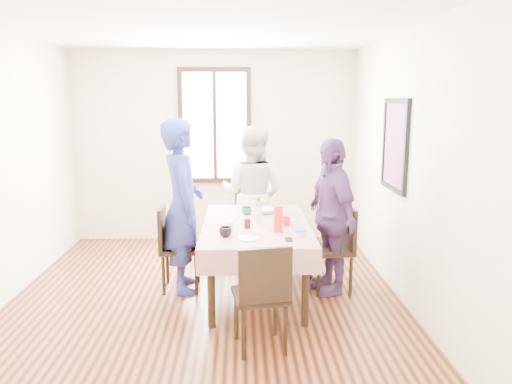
{
  "coord_description": "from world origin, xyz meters",
  "views": [
    {
      "loc": [
        0.37,
        -4.74,
        2.02
      ],
      "look_at": [
        0.52,
        0.09,
        1.1
      ],
      "focal_mm": 34.18,
      "sensor_mm": 36.0,
      "label": 1
    }
  ],
  "objects_px": {
    "chair_far": "(253,224)",
    "person_far": "(253,194)",
    "chair_left": "(181,248)",
    "person_right": "(330,216)",
    "chair_right": "(331,250)",
    "dining_table": "(256,259)",
    "person_left": "(182,206)",
    "chair_near": "(260,295)"
  },
  "relations": [
    {
      "from": "chair_far",
      "to": "person_far",
      "type": "relative_size",
      "value": 0.54
    },
    {
      "from": "chair_left",
      "to": "person_right",
      "type": "relative_size",
      "value": 0.56
    },
    {
      "from": "person_right",
      "to": "chair_left",
      "type": "bearing_deg",
      "value": -108.42
    },
    {
      "from": "chair_far",
      "to": "person_right",
      "type": "xyz_separation_m",
      "value": [
        0.78,
        -1.09,
        0.36
      ]
    },
    {
      "from": "chair_right",
      "to": "person_right",
      "type": "distance_m",
      "value": 0.36
    },
    {
      "from": "dining_table",
      "to": "person_left",
      "type": "distance_m",
      "value": 0.96
    },
    {
      "from": "chair_right",
      "to": "chair_near",
      "type": "relative_size",
      "value": 1.0
    },
    {
      "from": "person_far",
      "to": "dining_table",
      "type": "bearing_deg",
      "value": 112.44
    },
    {
      "from": "dining_table",
      "to": "chair_right",
      "type": "height_order",
      "value": "chair_right"
    },
    {
      "from": "chair_near",
      "to": "person_left",
      "type": "bearing_deg",
      "value": 110.99
    },
    {
      "from": "person_left",
      "to": "person_right",
      "type": "distance_m",
      "value": 1.56
    },
    {
      "from": "chair_right",
      "to": "person_far",
      "type": "relative_size",
      "value": 0.54
    },
    {
      "from": "chair_far",
      "to": "person_left",
      "type": "distance_m",
      "value": 1.34
    },
    {
      "from": "chair_far",
      "to": "person_right",
      "type": "relative_size",
      "value": 0.56
    },
    {
      "from": "chair_right",
      "to": "person_right",
      "type": "height_order",
      "value": "person_right"
    },
    {
      "from": "dining_table",
      "to": "person_right",
      "type": "xyz_separation_m",
      "value": [
        0.78,
        0.05,
        0.44
      ]
    },
    {
      "from": "chair_right",
      "to": "chair_near",
      "type": "distance_m",
      "value": 1.44
    },
    {
      "from": "dining_table",
      "to": "person_far",
      "type": "distance_m",
      "value": 1.22
    },
    {
      "from": "person_far",
      "to": "person_right",
      "type": "relative_size",
      "value": 1.04
    },
    {
      "from": "person_left",
      "to": "person_far",
      "type": "bearing_deg",
      "value": -51.73
    },
    {
      "from": "person_right",
      "to": "chair_far",
      "type": "bearing_deg",
      "value": -159.14
    },
    {
      "from": "chair_far",
      "to": "person_right",
      "type": "height_order",
      "value": "person_right"
    },
    {
      "from": "person_far",
      "to": "person_right",
      "type": "xyz_separation_m",
      "value": [
        0.78,
        -1.07,
        -0.03
      ]
    },
    {
      "from": "chair_far",
      "to": "person_far",
      "type": "distance_m",
      "value": 0.39
    },
    {
      "from": "chair_far",
      "to": "person_far",
      "type": "xyz_separation_m",
      "value": [
        -0.0,
        -0.02,
        0.39
      ]
    },
    {
      "from": "person_left",
      "to": "person_far",
      "type": "height_order",
      "value": "person_left"
    },
    {
      "from": "chair_far",
      "to": "chair_near",
      "type": "height_order",
      "value": "same"
    },
    {
      "from": "chair_left",
      "to": "dining_table",
      "type": "bearing_deg",
      "value": 77.37
    },
    {
      "from": "chair_right",
      "to": "person_left",
      "type": "bearing_deg",
      "value": 81.6
    },
    {
      "from": "chair_far",
      "to": "chair_left",
      "type": "bearing_deg",
      "value": 43.79
    },
    {
      "from": "chair_right",
      "to": "person_right",
      "type": "bearing_deg",
      "value": 85.36
    },
    {
      "from": "chair_near",
      "to": "person_right",
      "type": "height_order",
      "value": "person_right"
    },
    {
      "from": "person_left",
      "to": "person_far",
      "type": "distance_m",
      "value": 1.24
    },
    {
      "from": "chair_right",
      "to": "person_left",
      "type": "xyz_separation_m",
      "value": [
        -1.58,
        0.1,
        0.46
      ]
    },
    {
      "from": "dining_table",
      "to": "chair_right",
      "type": "xyz_separation_m",
      "value": [
        0.8,
        0.05,
        0.08
      ]
    },
    {
      "from": "chair_left",
      "to": "person_far",
      "type": "height_order",
      "value": "person_far"
    },
    {
      "from": "chair_near",
      "to": "person_far",
      "type": "bearing_deg",
      "value": 80.05
    },
    {
      "from": "chair_far",
      "to": "person_far",
      "type": "bearing_deg",
      "value": 82.82
    },
    {
      "from": "chair_right",
      "to": "person_far",
      "type": "bearing_deg",
      "value": 32.15
    },
    {
      "from": "dining_table",
      "to": "chair_near",
      "type": "bearing_deg",
      "value": -90.0
    },
    {
      "from": "chair_far",
      "to": "person_left",
      "type": "height_order",
      "value": "person_left"
    },
    {
      "from": "chair_left",
      "to": "chair_far",
      "type": "distance_m",
      "value": 1.27
    }
  ]
}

